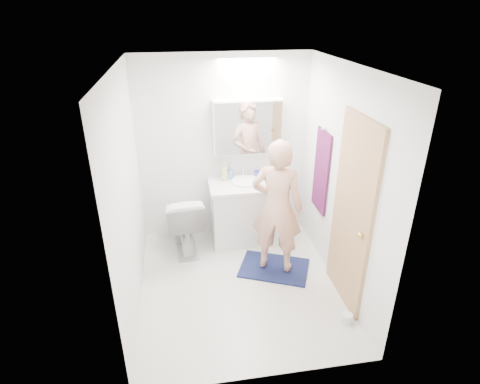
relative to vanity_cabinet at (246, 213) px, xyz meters
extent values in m
plane|color=silver|center=(-0.25, -0.96, -0.39)|extent=(2.50, 2.50, 0.00)
plane|color=white|center=(-0.25, -0.96, 2.01)|extent=(2.50, 2.50, 0.00)
plane|color=white|center=(-0.25, 0.29, 0.81)|extent=(2.50, 0.00, 2.50)
plane|color=white|center=(-0.25, -2.21, 0.81)|extent=(2.50, 0.00, 2.50)
plane|color=white|center=(-1.35, -0.96, 0.81)|extent=(0.00, 2.50, 2.50)
plane|color=white|center=(0.85, -0.96, 0.81)|extent=(0.00, 2.50, 2.50)
cube|color=silver|center=(0.00, 0.00, 0.00)|extent=(0.90, 0.55, 0.78)
cube|color=white|center=(0.00, 0.00, 0.41)|extent=(0.95, 0.58, 0.04)
cylinder|color=white|center=(0.00, 0.03, 0.45)|extent=(0.36, 0.36, 0.03)
cylinder|color=silver|center=(0.00, 0.22, 0.51)|extent=(0.02, 0.02, 0.16)
cube|color=white|center=(0.05, 0.21, 1.11)|extent=(0.88, 0.14, 0.70)
cube|color=silver|center=(0.05, 0.13, 1.11)|extent=(0.84, 0.01, 0.66)
imported|color=silver|center=(-0.83, -0.11, 0.01)|extent=(0.52, 0.82, 0.80)
cube|color=#161D46|center=(0.22, -0.75, -0.38)|extent=(0.95, 0.82, 0.02)
imported|color=tan|center=(0.22, -0.75, 0.45)|extent=(0.68, 0.58, 1.59)
cube|color=tan|center=(0.83, -1.31, 0.61)|extent=(0.04, 0.80, 2.00)
sphere|color=gold|center=(0.79, -1.61, 0.56)|extent=(0.06, 0.06, 0.06)
cube|color=black|center=(0.83, -0.41, 0.71)|extent=(0.02, 0.42, 1.00)
cylinder|color=silver|center=(0.82, -0.41, 1.23)|extent=(0.07, 0.02, 0.02)
imported|color=#C2B87E|center=(-0.26, 0.15, 0.55)|extent=(0.13, 0.13, 0.25)
imported|color=#5587B6|center=(-0.19, 0.18, 0.52)|extent=(0.11, 0.11, 0.18)
imported|color=#404DC2|center=(0.18, 0.16, 0.48)|extent=(0.12, 0.12, 0.09)
cylinder|color=silver|center=(0.73, -1.72, -0.34)|extent=(0.11, 0.11, 0.10)
camera|label=1|loc=(-0.82, -4.49, 2.49)|focal=29.21mm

